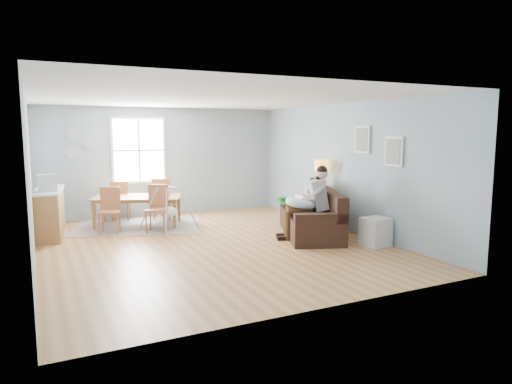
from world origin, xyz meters
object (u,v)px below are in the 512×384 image
chair_sw (110,207)px  chair_se (158,205)px  toddler (308,196)px  counter (50,212)px  chair_ne (162,196)px  floor_lamp (321,171)px  monitor (47,183)px  dining_table (138,211)px  sofa (313,219)px  storage_cube (375,232)px  chair_nw (121,198)px  baby_swing (169,211)px  father (310,200)px

chair_sw → chair_se: 0.98m
toddler → chair_se: (-2.80, 1.46, -0.21)m
counter → chair_ne: bearing=15.4°
floor_lamp → monitor: size_ratio=4.27×
chair_se → counter: bearing=164.6°
dining_table → chair_sw: size_ratio=1.99×
toddler → counter: (-4.86, 2.03, -0.30)m
floor_lamp → dining_table: (-3.64, 1.85, -0.90)m
sofa → toddler: toddler is taller
dining_table → counter: (-1.81, -0.22, 0.15)m
toddler → storage_cube: size_ratio=1.77×
chair_sw → counter: same height
floor_lamp → monitor: floor_lamp is taller
chair_nw → monitor: monitor is taller
sofa → chair_ne: size_ratio=2.47×
monitor → baby_swing: size_ratio=0.28×
father → chair_ne: size_ratio=1.44×
chair_nw → monitor: 2.15m
storage_cube → baby_swing: baby_swing is taller
chair_se → chair_ne: chair_ne is taller
toddler → chair_se: toddler is taller
floor_lamp → chair_nw: floor_lamp is taller
sofa → counter: counter is taller
sofa → chair_nw: chair_nw is taller
toddler → counter: toddler is taller
toddler → chair_ne: 3.62m
father → chair_se: size_ratio=1.46×
father → counter: bearing=151.4°
dining_table → monitor: monitor is taller
chair_ne → baby_swing: 1.25m
sofa → dining_table: 3.93m
storage_cube → baby_swing: bearing=136.1°
floor_lamp → counter: floor_lamp is taller
dining_table → chair_sw: bearing=-122.3°
counter → monitor: monitor is taller
chair_ne → chair_se: bearing=-108.3°
sofa → baby_swing: baby_swing is taller
father → dining_table: 3.93m
dining_table → toddler: bearing=-13.6°
father → chair_sw: size_ratio=1.52×
chair_se → chair_nw: (-0.50, 1.57, -0.03)m
chair_nw → baby_swing: baby_swing is taller
dining_table → counter: counter is taller
chair_se → monitor: bearing=173.4°
storage_cube → floor_lamp: bearing=88.1°
chair_nw → counter: 1.86m
chair_ne → counter: 2.57m
baby_swing → chair_se: bearing=-176.0°
toddler → chair_ne: (-2.39, 2.71, -0.20)m
father → chair_nw: (-3.03, 3.51, -0.24)m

